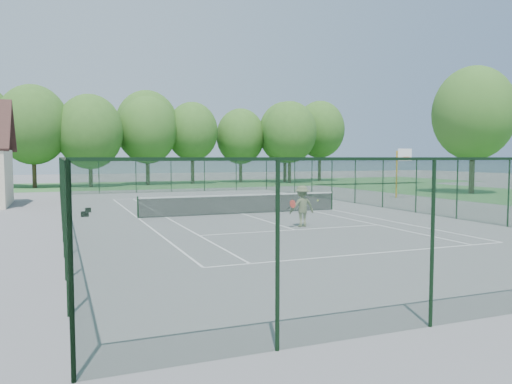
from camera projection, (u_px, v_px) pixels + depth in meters
The scene contains 12 objects.
ground at pixel (242, 214), 26.71m from camera, with size 140.00×140.00×0.00m, color slate.
grass_far at pixel (148, 185), 54.52m from camera, with size 80.00×16.00×0.01m, color #3D7939.
grass_side at pixel (511, 196), 39.26m from camera, with size 14.00×40.00×0.01m, color #3D7939.
court_lines at pixel (242, 214), 26.71m from camera, with size 11.05×23.85×0.01m.
tennis_net at pixel (242, 203), 26.67m from camera, with size 11.08×0.08×1.10m.
fence_enclosure at pixel (242, 185), 26.60m from camera, with size 18.05×36.05×3.02m.
tree_line_far at pixel (147, 130), 54.10m from camera, with size 39.40×6.40×9.70m.
basketball_goal at pixel (401, 163), 36.74m from camera, with size 1.20×1.43×3.65m.
tree_side at pixel (474, 113), 41.17m from camera, with size 6.65×6.65×10.53m.
sports_bag_a at pixel (85, 214), 25.36m from camera, with size 0.35×0.21×0.28m, color black.
sports_bag_b at pixel (88, 210), 27.44m from camera, with size 0.32×0.19×0.25m, color black.
tennis_player at pixel (302, 206), 21.70m from camera, with size 1.89×0.79×1.80m.
Camera 1 is at (-9.12, -24.96, 3.03)m, focal length 35.00 mm.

